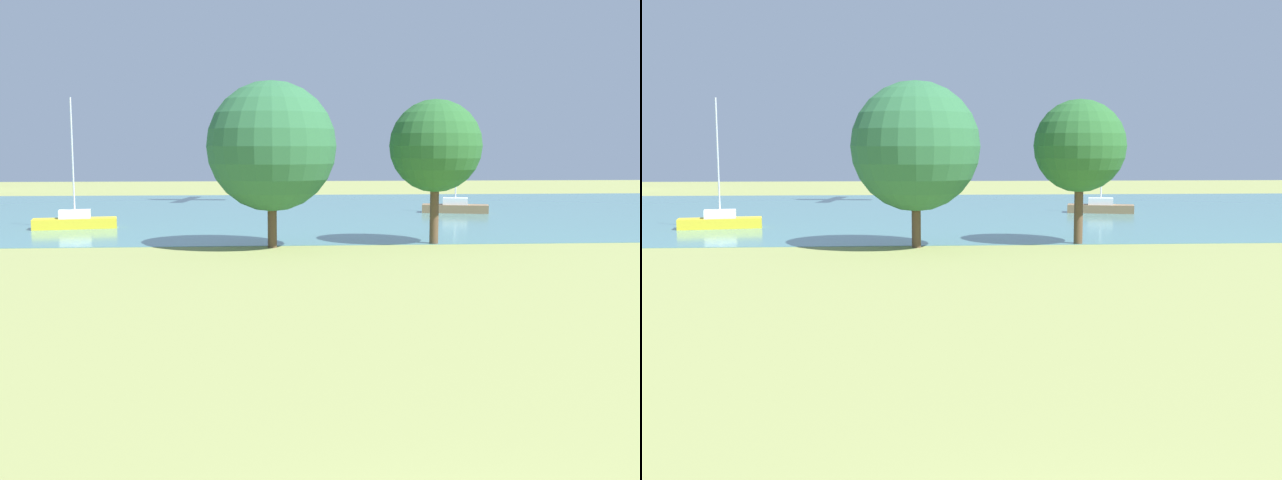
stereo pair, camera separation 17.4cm
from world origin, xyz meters
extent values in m
plane|color=#8C9351|center=(0.00, 22.00, 0.00)|extent=(160.00, 160.00, 0.00)
cube|color=teal|center=(0.00, 50.00, 0.01)|extent=(140.00, 40.00, 0.02)
cube|color=brown|center=(11.93, 47.98, 0.32)|extent=(5.02, 2.67, 0.60)
cube|color=white|center=(11.93, 47.98, 0.87)|extent=(2.02, 1.52, 0.50)
cylinder|color=silver|center=(11.93, 47.98, 3.22)|extent=(0.10, 0.10, 5.21)
cube|color=yellow|center=(-13.38, 38.90, 0.32)|extent=(5.00, 2.41, 0.60)
cube|color=white|center=(-13.38, 38.90, 0.87)|extent=(1.98, 1.43, 0.50)
cylinder|color=silver|center=(-13.38, 38.90, 4.17)|extent=(0.10, 0.10, 7.10)
cylinder|color=brown|center=(-1.74, 29.46, 1.35)|extent=(0.44, 0.44, 2.69)
sphere|color=#2D673C|center=(-1.74, 29.46, 4.86)|extent=(6.20, 6.20, 6.20)
cylinder|color=brown|center=(6.37, 30.33, 1.64)|extent=(0.44, 0.44, 3.28)
sphere|color=#29612C|center=(6.37, 30.33, 4.89)|extent=(4.59, 4.59, 4.59)
camera|label=1|loc=(-2.05, -6.79, 4.81)|focal=42.43mm
camera|label=2|loc=(-1.87, -6.80, 4.81)|focal=42.43mm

